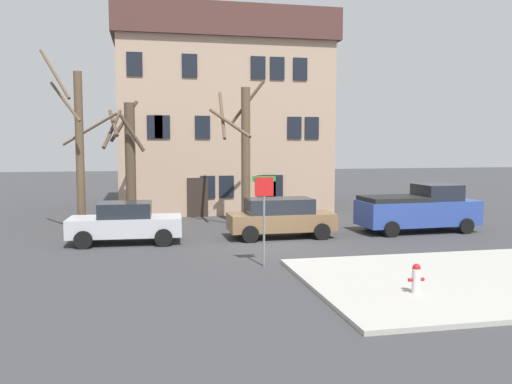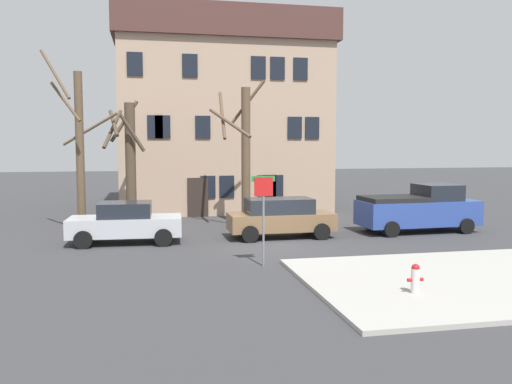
{
  "view_description": "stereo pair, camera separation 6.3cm",
  "coord_description": "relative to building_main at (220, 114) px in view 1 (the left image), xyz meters",
  "views": [
    {
      "loc": [
        -4.73,
        -19.29,
        3.88
      ],
      "look_at": [
        -0.11,
        2.83,
        1.83
      ],
      "focal_mm": 36.9,
      "sensor_mm": 36.0,
      "label": 1
    },
    {
      "loc": [
        -4.67,
        -19.31,
        3.88
      ],
      "look_at": [
        -0.11,
        2.83,
        1.83
      ],
      "focal_mm": 36.9,
      "sensor_mm": 36.0,
      "label": 2
    }
  ],
  "objects": [
    {
      "name": "bicycle_leaning",
      "position": [
        -4.53,
        -7.85,
        -5.38
      ],
      "size": [
        1.67,
        0.62,
        1.03
      ],
      "color": "black",
      "rests_on": "ground_plane"
    },
    {
      "name": "fire_hydrant",
      "position": [
        2.15,
        -20.35,
        -5.24
      ],
      "size": [
        0.42,
        0.22,
        0.75
      ],
      "color": "silver",
      "rests_on": "sidewalk_slab"
    },
    {
      "name": "ground_plane",
      "position": [
        0.24,
        -13.01,
        -5.75
      ],
      "size": [
        120.0,
        120.0,
        0.0
      ],
      "primitive_type": "plane",
      "color": "#38383A"
    },
    {
      "name": "tree_bare_far",
      "position": [
        0.01,
        -7.95,
        -2.2
      ],
      "size": [
        2.78,
        2.93,
        6.95
      ],
      "color": "brown",
      "rests_on": "ground_plane"
    },
    {
      "name": "car_brown_wagon",
      "position": [
        0.95,
        -11.25,
        -4.88
      ],
      "size": [
        4.4,
        1.95,
        1.65
      ],
      "color": "brown",
      "rests_on": "ground_plane"
    },
    {
      "name": "pickup_truck_blue",
      "position": [
        7.33,
        -11.06,
        -4.73
      ],
      "size": [
        5.34,
        2.36,
        2.11
      ],
      "color": "#2D4799",
      "rests_on": "ground_plane"
    },
    {
      "name": "car_silver_sedan",
      "position": [
        -5.34,
        -11.24,
        -4.93
      ],
      "size": [
        4.41,
        2.18,
        1.62
      ],
      "color": "#B7BABF",
      "rests_on": "ground_plane"
    },
    {
      "name": "street_sign_pole",
      "position": [
        -0.87,
        -16.2,
        -3.72
      ],
      "size": [
        0.76,
        0.07,
        2.9
      ],
      "color": "slate",
      "rests_on": "ground_plane"
    },
    {
      "name": "building_main",
      "position": [
        0.0,
        0.0,
        0.0
      ],
      "size": [
        12.4,
        8.8,
        11.35
      ],
      "color": "tan",
      "rests_on": "ground_plane"
    },
    {
      "name": "sidewalk_slab",
      "position": [
        4.45,
        -19.25,
        -5.69
      ],
      "size": [
        9.38,
        6.79,
        0.12
      ],
      "primitive_type": "cube",
      "color": "#A8A59E",
      "rests_on": "ground_plane"
    },
    {
      "name": "tree_bare_near",
      "position": [
        -7.34,
        -8.43,
        -1.98
      ],
      "size": [
        3.13,
        3.15,
        7.89
      ],
      "color": "brown",
      "rests_on": "ground_plane"
    },
    {
      "name": "tree_bare_mid",
      "position": [
        -5.29,
        -7.08,
        -2.57
      ],
      "size": [
        1.97,
        2.2,
        5.98
      ],
      "color": "#4C3D2D",
      "rests_on": "ground_plane"
    }
  ]
}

